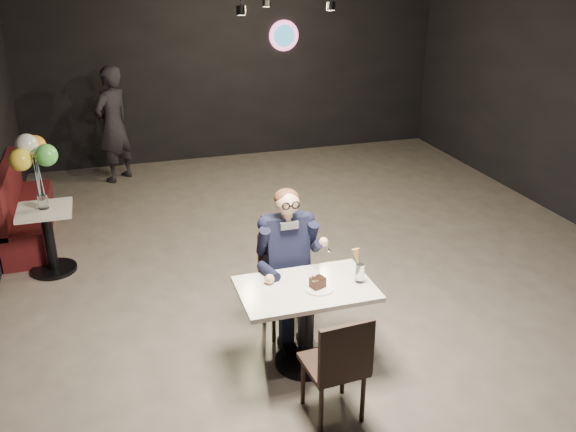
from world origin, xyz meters
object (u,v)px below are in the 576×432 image
object	(u,v)px
seated_man	(286,260)
sundae_glass	(360,273)
passerby	(113,124)
chair_far	(286,286)
main_table	(305,326)
chair_near	(333,362)
side_table	(50,242)
balloon_vase	(43,201)
booth_bench	(26,203)

from	to	relation	value
seated_man	sundae_glass	size ratio (longest dim) A/B	8.84
seated_man	sundae_glass	distance (m)	0.76
passerby	chair_far	bearing A→B (deg)	60.64
main_table	chair_near	distance (m)	0.65
main_table	passerby	xyz separation A→B (m)	(-1.29, 5.29, 0.50)
side_table	balloon_vase	world-z (taller)	balloon_vase
sundae_glass	side_table	distance (m)	3.60
booth_bench	side_table	distance (m)	1.05
chair_near	balloon_vase	size ratio (longest dim) A/B	5.71
chair_far	booth_bench	world-z (taller)	booth_bench
sundae_glass	passerby	distance (m)	5.61
sundae_glass	balloon_vase	world-z (taller)	sundae_glass
sundae_glass	balloon_vase	size ratio (longest dim) A/B	1.01
seated_man	passerby	distance (m)	4.91
main_table	sundae_glass	xyz separation A→B (m)	(0.45, -0.05, 0.46)
booth_bench	balloon_vase	world-z (taller)	booth_bench
chair_far	passerby	distance (m)	4.93
chair_far	balloon_vase	bearing A→B (deg)	139.08
chair_far	sundae_glass	xyz separation A→B (m)	(0.45, -0.60, 0.37)
chair_near	passerby	distance (m)	6.08
sundae_glass	booth_bench	bearing A→B (deg)	129.88
chair_near	sundae_glass	xyz separation A→B (m)	(0.45, 0.59, 0.37)
main_table	booth_bench	size ratio (longest dim) A/B	0.59
chair_near	side_table	xyz separation A→B (m)	(-2.14, 3.04, -0.11)
seated_man	chair_near	bearing A→B (deg)	-90.00
chair_near	side_table	distance (m)	3.72
chair_near	sundae_glass	bearing A→B (deg)	48.72
main_table	side_table	world-z (taller)	main_table
booth_bench	side_table	xyz separation A→B (m)	(0.30, -1.00, -0.11)
balloon_vase	passerby	distance (m)	3.01
main_table	seated_man	xyz separation A→B (m)	(-0.00, 0.55, 0.34)
main_table	sundae_glass	world-z (taller)	sundae_glass
booth_bench	chair_near	bearing A→B (deg)	-58.93
sundae_glass	chair_near	bearing A→B (deg)	-127.29
seated_man	booth_bench	distance (m)	3.76
seated_man	passerby	size ratio (longest dim) A/B	0.82
main_table	sundae_glass	bearing A→B (deg)	-6.56
sundae_glass	booth_bench	world-z (taller)	booth_bench
booth_bench	side_table	world-z (taller)	booth_bench
booth_bench	main_table	bearing A→B (deg)	-54.39
balloon_vase	chair_far	bearing A→B (deg)	-40.92
chair_far	booth_bench	size ratio (longest dim) A/B	0.50
chair_far	side_table	xyz separation A→B (m)	(-2.14, 1.85, -0.11)
side_table	passerby	world-z (taller)	passerby
main_table	chair_near	xyz separation A→B (m)	(-0.00, -0.64, 0.09)
passerby	chair_near	bearing A→B (deg)	57.68
side_table	chair_far	bearing A→B (deg)	-40.92
chair_near	side_table	size ratio (longest dim) A/B	1.31
chair_near	side_table	world-z (taller)	chair_near
seated_man	sundae_glass	bearing A→B (deg)	-53.27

